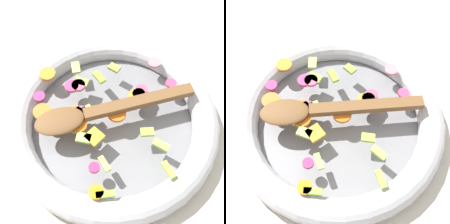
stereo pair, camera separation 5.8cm
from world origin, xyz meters
TOP-DOWN VIEW (x-y plane):
  - ground_plane at (0.00, 0.00)m, footprint 4.00×4.00m
  - skillet at (0.00, 0.00)m, footprint 0.41×0.41m
  - chopped_vegetables at (-0.03, -0.01)m, footprint 0.33×0.32m
  - wooden_spoon at (-0.02, -0.02)m, footprint 0.23×0.25m

SIDE VIEW (x-z plane):
  - ground_plane at x=0.00m, z-range 0.00..0.00m
  - skillet at x=0.00m, z-range 0.00..0.05m
  - chopped_vegetables at x=-0.03m, z-range 0.05..0.06m
  - wooden_spoon at x=-0.02m, z-range 0.06..0.07m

